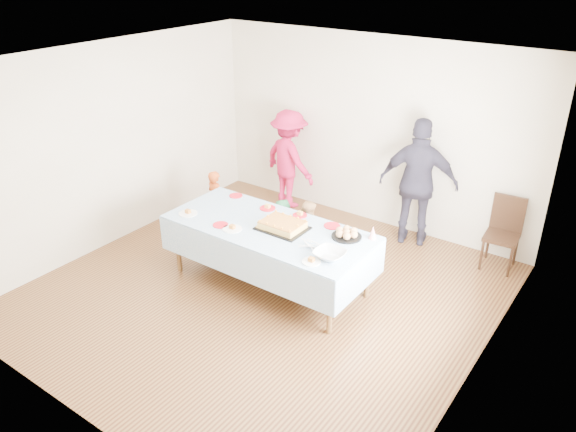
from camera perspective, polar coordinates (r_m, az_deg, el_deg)
name	(u,v)px	position (r m, az deg, el deg)	size (l,w,h in m)	color
ground	(264,292)	(6.81, -2.46, -7.68)	(5.00, 5.00, 0.00)	#432213
room_walls	(265,153)	(5.98, -2.35, 6.40)	(5.04, 5.04, 2.72)	#C2B59E
party_table	(268,230)	(6.61, -2.00, -1.48)	(2.50, 1.10, 0.78)	brown
birthday_cake	(282,225)	(6.50, -0.56, -0.96)	(0.55, 0.43, 0.10)	black
rolls_tray	(347,234)	(6.36, 5.98, -1.81)	(0.35, 0.35, 0.10)	black
punch_bowl	(330,254)	(5.94, 4.26, -3.91)	(0.33, 0.33, 0.08)	silver
party_hat	(373,233)	(6.35, 8.61, -1.68)	(0.09, 0.09, 0.15)	white
fork_pile	(309,245)	(6.13, 2.18, -2.94)	(0.24, 0.18, 0.07)	white
plate_red_far_a	(236,196)	(7.39, -5.32, 2.07)	(0.17, 0.17, 0.01)	red
plate_red_far_b	(268,208)	(7.02, -2.09, 0.80)	(0.20, 0.20, 0.01)	red
plate_red_far_c	(300,215)	(6.83, 1.22, 0.08)	(0.18, 0.18, 0.01)	red
plate_red_far_d	(332,226)	(6.60, 4.50, -1.00)	(0.20, 0.20, 0.01)	red
plate_red_near	(221,225)	(6.65, -6.86, -0.90)	(0.18, 0.18, 0.01)	red
plate_white_left	(188,213)	(6.99, -10.12, 0.26)	(0.23, 0.23, 0.01)	white
plate_white_mid	(232,229)	(6.54, -5.67, -1.30)	(0.23, 0.23, 0.01)	white
plate_white_right	(311,262)	(5.87, 2.38, -4.67)	(0.20, 0.20, 0.01)	white
dining_chair	(504,229)	(7.60, 21.11, -1.20)	(0.44, 0.44, 0.94)	black
toddler_left	(216,201)	(8.07, -7.31, 1.54)	(0.33, 0.22, 0.91)	#B94517
toddler_mid	(283,227)	(7.42, -0.54, -1.12)	(0.38, 0.25, 0.77)	#22663A
toddler_right	(307,232)	(7.21, 1.99, -1.61)	(0.42, 0.33, 0.87)	tan
adult_left	(289,159)	(8.67, 0.11, 5.79)	(0.99, 0.57, 1.54)	#B71644
adult_right	(418,183)	(7.69, 13.10, 3.28)	(1.04, 0.43, 1.77)	#2F2C3C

